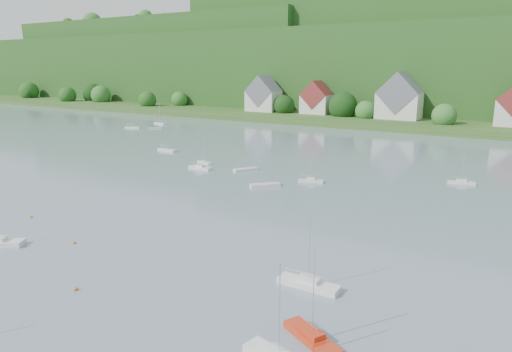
# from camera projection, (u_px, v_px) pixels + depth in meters

# --- Properties ---
(far_shore_strip) EXTENTS (600.00, 60.00, 3.00)m
(far_shore_strip) POSITION_uv_depth(u_px,v_px,m) (393.00, 119.00, 190.21)
(far_shore_strip) COLOR #2B4B1C
(far_shore_strip) RESTS_ON ground
(forested_ridge) EXTENTS (620.00, 181.22, 69.89)m
(forested_ridge) POSITION_uv_depth(u_px,v_px,m) (431.00, 66.00, 242.02)
(forested_ridge) COLOR #1D4215
(forested_ridge) RESTS_ON ground
(village_building_0) EXTENTS (14.00, 10.40, 16.00)m
(village_building_0) POSITION_uv_depth(u_px,v_px,m) (263.00, 97.00, 205.10)
(village_building_0) COLOR beige
(village_building_0) RESTS_ON far_shore_strip
(village_building_1) EXTENTS (12.00, 9.36, 14.00)m
(village_building_1) POSITION_uv_depth(u_px,v_px,m) (316.00, 100.00, 194.40)
(village_building_1) COLOR beige
(village_building_1) RESTS_ON far_shore_strip
(village_building_2) EXTENTS (16.00, 11.44, 18.00)m
(village_building_2) POSITION_uv_depth(u_px,v_px,m) (399.00, 100.00, 175.65)
(village_building_2) COLOR beige
(village_building_2) RESTS_ON far_shore_strip
(near_sailboat_3) EXTENTS (6.79, 1.90, 9.17)m
(near_sailboat_3) POSITION_uv_depth(u_px,v_px,m) (308.00, 283.00, 48.88)
(near_sailboat_3) COLOR silver
(near_sailboat_3) RESTS_ON ground
(near_sailboat_5) EXTENTS (6.39, 4.54, 8.51)m
(near_sailboat_5) POSITION_uv_depth(u_px,v_px,m) (312.00, 337.00, 39.28)
(near_sailboat_5) COLOR red
(near_sailboat_5) RESTS_ON ground
(mooring_buoy_2) EXTENTS (0.49, 0.49, 0.49)m
(mooring_buoy_2) POSITION_uv_depth(u_px,v_px,m) (76.00, 290.00, 48.34)
(mooring_buoy_2) COLOR orange
(mooring_buoy_2) RESTS_ON ground
(mooring_buoy_3) EXTENTS (0.41, 0.41, 0.41)m
(mooring_buoy_3) POSITION_uv_depth(u_px,v_px,m) (74.00, 243.00, 61.04)
(mooring_buoy_3) COLOR orange
(mooring_buoy_3) RESTS_ON ground
(mooring_buoy_5) EXTENTS (0.41, 0.41, 0.41)m
(mooring_buoy_5) POSITION_uv_depth(u_px,v_px,m) (31.00, 217.00, 71.46)
(mooring_buoy_5) COLOR orange
(mooring_buoy_5) RESTS_ON ground
(far_sailboat_cluster) EXTENTS (190.39, 68.88, 8.53)m
(far_sailboat_cluster) POSITION_uv_depth(u_px,v_px,m) (377.00, 164.00, 107.93)
(far_sailboat_cluster) COLOR silver
(far_sailboat_cluster) RESTS_ON ground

